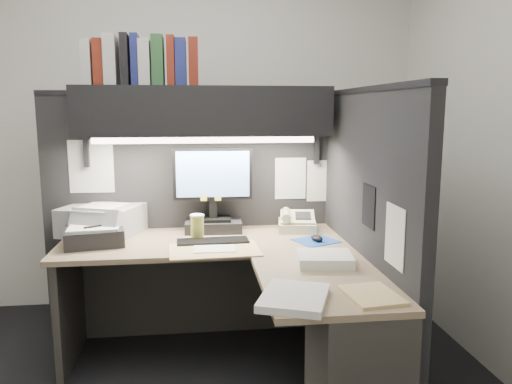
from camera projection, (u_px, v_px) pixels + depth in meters
wall_back at (186, 131)px, 3.82m from camera, size 3.50×0.04×2.70m
wall_front at (161, 203)px, 0.89m from camera, size 3.50×0.04×2.70m
partition_back at (191, 216)px, 3.36m from camera, size 1.90×0.06×1.60m
partition_right at (365, 240)px, 2.74m from camera, size 0.06×1.50×1.60m
desk at (270, 321)px, 2.56m from camera, size 1.70×1.53×0.73m
overhead_shelf at (204, 111)px, 3.08m from camera, size 1.55×0.34×0.30m
task_light_tube at (205, 140)px, 2.97m from camera, size 1.32×0.04×0.04m
monitor at (213, 199)px, 3.20m from camera, size 0.50×0.23×0.54m
keyboard at (213, 242)px, 2.95m from camera, size 0.43×0.16×0.02m
mousepad at (316, 241)px, 2.99m from camera, size 0.30×0.29×0.00m
mouse at (317, 238)px, 2.98m from camera, size 0.09×0.11×0.03m
telephone at (297, 223)px, 3.25m from camera, size 0.28×0.29×0.10m
coffee_cup at (197, 228)px, 3.01m from camera, size 0.09×0.09×0.15m
printer at (102, 220)px, 3.16m from camera, size 0.55×0.51×0.18m
notebook_stack at (94, 236)px, 2.91m from camera, size 0.38×0.33×0.10m
open_folder at (214, 250)px, 2.79m from camera, size 0.52×0.35×0.01m
paper_stack_a at (325, 259)px, 2.55m from camera, size 0.30×0.27×0.05m
paper_stack_b at (294, 298)px, 2.06m from camera, size 0.36×0.40×0.03m
manila_stack at (372, 295)px, 2.11m from camera, size 0.24×0.29×0.02m
binder_row at (142, 62)px, 2.98m from camera, size 0.67×0.25×0.30m
pinned_papers at (256, 186)px, 3.00m from camera, size 1.76×1.31×0.51m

